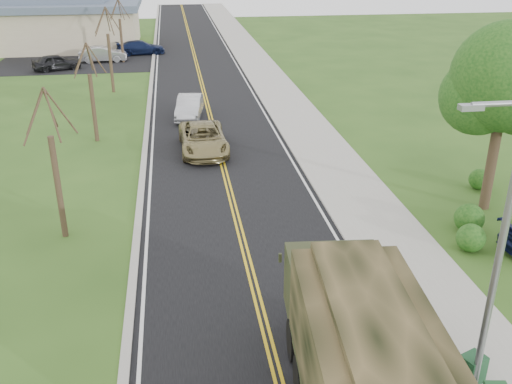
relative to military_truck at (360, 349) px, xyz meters
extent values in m
cube|color=black|center=(-1.58, 41.03, -2.21)|extent=(8.00, 120.00, 0.01)
cube|color=#9E998E|center=(2.57, 41.03, -2.15)|extent=(0.30, 120.00, 0.12)
cube|color=#9E998E|center=(4.32, 41.03, -2.16)|extent=(3.20, 120.00, 0.10)
cube|color=#9E998E|center=(-5.73, 41.03, -2.16)|extent=(0.30, 120.00, 0.10)
cylinder|color=gray|center=(3.42, 0.53, 1.79)|extent=(0.18, 0.18, 8.00)
cylinder|color=gray|center=(2.82, 0.53, 5.59)|extent=(1.40, 0.12, 0.12)
cube|color=gray|center=(2.12, 0.53, 5.54)|extent=(0.50, 0.22, 0.12)
cylinder|color=#38281C|center=(9.42, 11.03, 0.31)|extent=(0.44, 0.44, 5.04)
sphere|color=#133F12|center=(9.42, 11.03, 3.64)|extent=(4.50, 4.50, 4.50)
sphere|color=#133F12|center=(8.62, 11.53, 2.74)|extent=(3.24, 3.24, 3.24)
cylinder|color=#38281C|center=(-8.58, 11.03, -0.11)|extent=(0.24, 0.24, 4.20)
cylinder|color=#38281C|center=(-8.10, 11.16, 2.92)|extent=(1.01, 0.33, 1.90)
cylinder|color=#38281C|center=(-8.55, 11.65, 2.84)|extent=(0.13, 1.29, 1.74)
cylinder|color=#38281C|center=(-9.04, 11.21, 2.92)|extent=(0.98, 0.43, 1.90)
cylinder|color=#38281C|center=(-8.97, 10.55, 2.84)|extent=(0.79, 1.05, 1.77)
cylinder|color=#38281C|center=(-8.31, 10.62, 2.92)|extent=(0.58, 0.90, 1.90)
cylinder|color=#38281C|center=(-8.58, 23.03, -0.23)|extent=(0.24, 0.24, 3.96)
cylinder|color=#38281C|center=(-8.13, 23.15, 2.62)|extent=(0.96, 0.32, 1.79)
cylinder|color=#38281C|center=(-8.55, 23.61, 2.55)|extent=(0.12, 1.22, 1.65)
cylinder|color=#38281C|center=(-9.01, 23.20, 2.62)|extent=(0.93, 0.41, 1.79)
cylinder|color=#38281C|center=(-8.95, 22.58, 2.55)|extent=(0.75, 0.99, 1.67)
cylinder|color=#38281C|center=(-8.33, 22.64, 2.62)|extent=(0.55, 0.85, 1.80)
cylinder|color=#38281C|center=(-8.58, 35.03, 0.01)|extent=(0.24, 0.24, 4.44)
cylinder|color=#38281C|center=(-8.08, 35.17, 3.21)|extent=(1.07, 0.35, 2.00)
cylinder|color=#38281C|center=(-8.55, 35.68, 3.13)|extent=(0.13, 1.36, 1.84)
cylinder|color=#38281C|center=(-9.07, 35.22, 3.21)|extent=(1.03, 0.46, 2.00)
cylinder|color=#38281C|center=(-8.99, 34.53, 3.13)|extent=(0.83, 1.10, 1.87)
cylinder|color=#38281C|center=(-8.30, 34.60, 3.21)|extent=(0.61, 0.95, 2.01)
cylinder|color=#38281C|center=(-8.58, 47.03, -0.17)|extent=(0.24, 0.24, 4.08)
cylinder|color=#38281C|center=(-8.12, 47.16, 2.77)|extent=(0.99, 0.33, 1.84)
cylinder|color=#38281C|center=(-8.55, 47.63, 2.69)|extent=(0.13, 1.25, 1.69)
cylinder|color=#38281C|center=(-9.03, 47.20, 2.77)|extent=(0.95, 0.42, 1.85)
cylinder|color=#38281C|center=(-8.96, 46.57, 2.69)|extent=(0.77, 1.02, 1.72)
cylinder|color=#38281C|center=(-8.32, 46.63, 2.77)|extent=(0.57, 0.88, 1.85)
cube|color=tan|center=(-17.58, 57.03, -0.11)|extent=(20.00, 12.00, 4.20)
cube|color=#475466|center=(-17.58, 57.03, 2.29)|extent=(21.00, 13.00, 0.70)
cube|color=black|center=(-11.58, 47.03, -2.20)|extent=(18.00, 10.00, 0.02)
cylinder|color=black|center=(-1.07, 0.99, -1.61)|extent=(0.48, 1.23, 1.21)
cylinder|color=black|center=(1.22, 0.80, -1.61)|extent=(0.48, 1.23, 1.21)
cylinder|color=black|center=(-0.95, 2.52, -1.61)|extent=(0.48, 1.23, 1.21)
cylinder|color=black|center=(1.34, 2.33, -1.61)|extent=(0.48, 1.23, 1.21)
cube|color=#2F341C|center=(0.02, 0.24, -1.06)|extent=(3.24, 7.85, 0.38)
cube|color=#2F341C|center=(0.24, 3.02, -0.13)|extent=(2.79, 2.29, 1.53)
cube|color=black|center=(0.32, 4.01, 0.09)|extent=(2.41, 0.28, 0.77)
cube|color=black|center=(-0.06, -0.69, 0.36)|extent=(3.20, 6.01, 2.19)
cube|color=black|center=(-0.06, -0.69, 1.51)|extent=(2.21, 5.93, 0.27)
imported|color=#8D7F4F|center=(-2.45, 20.26, -1.45)|extent=(2.67, 5.53, 1.52)
imported|color=#B6B7BB|center=(-2.95, 27.13, -1.49)|extent=(2.12, 4.57, 1.45)
cube|color=#174223|center=(3.48, 0.81, -1.71)|extent=(0.75, 0.69, 0.80)
imported|color=black|center=(-14.33, 44.16, -1.49)|extent=(4.59, 3.21, 1.45)
imported|color=#A3A2A7|center=(-10.52, 47.56, -1.47)|extent=(4.59, 1.77, 1.49)
imported|color=#0F1838|center=(-7.06, 51.03, -1.49)|extent=(5.20, 2.75, 1.43)
camera|label=1|loc=(-3.93, -10.14, 8.69)|focal=40.00mm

